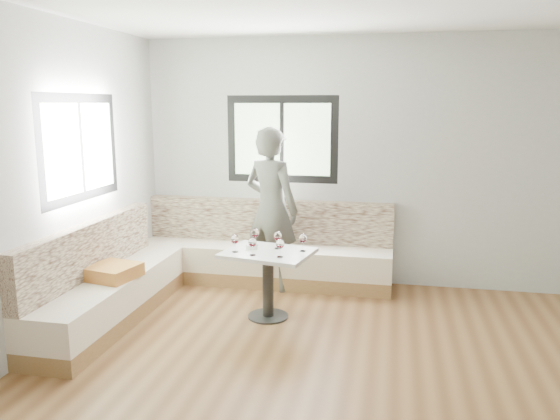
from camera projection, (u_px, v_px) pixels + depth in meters
The scene contains 11 objects.
room at pixel (328, 196), 3.84m from camera, with size 5.01×5.01×2.81m.
banquette at pixel (203, 267), 5.84m from camera, with size 2.90×2.80×0.95m.
table at pixel (268, 268), 5.25m from camera, with size 0.92×0.77×0.67m.
person at pixel (271, 209), 6.04m from camera, with size 0.66×0.43×1.82m, color #4D4E47.
olive_ramekin at pixel (252, 246), 5.31m from camera, with size 0.11×0.11×0.04m.
wine_glass_a at pixel (235, 240), 5.17m from camera, with size 0.08×0.08×0.17m.
wine_glass_b at pixel (252, 243), 5.05m from camera, with size 0.08×0.08×0.17m.
wine_glass_c at pixel (280, 244), 4.99m from camera, with size 0.08×0.08×0.17m.
wine_glass_d at pixel (278, 236), 5.29m from camera, with size 0.08×0.08×0.17m.
wine_glass_e at pixel (303, 239), 5.19m from camera, with size 0.08×0.08×0.17m.
wine_glass_f at pixel (255, 233), 5.41m from camera, with size 0.08×0.08×0.17m.
Camera 1 is at (0.36, -3.70, 2.05)m, focal length 35.00 mm.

